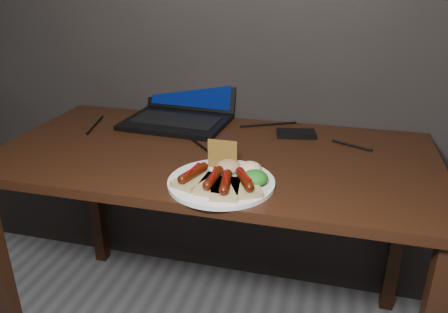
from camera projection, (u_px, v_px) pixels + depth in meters
desk at (214, 176)px, 1.44m from camera, size 1.40×0.70×0.75m
laptop at (182, 107)px, 1.68m from camera, size 0.40×0.38×0.25m
hard_drive at (296, 134)px, 1.53m from camera, size 0.15×0.10×0.02m
desk_cables at (219, 133)px, 1.55m from camera, size 1.02×0.40×0.01m
plate at (221, 182)px, 1.18m from camera, size 0.32×0.32×0.01m
bread_sausage_left at (193, 177)px, 1.17m from camera, size 0.10×0.13×0.04m
bread_sausage_center at (213, 181)px, 1.14m from camera, size 0.08×0.12×0.04m
bread_sausage_right at (244, 183)px, 1.13m from camera, size 0.11×0.13×0.04m
bread_sausage_extra at (226, 186)px, 1.12m from camera, size 0.09×0.12×0.04m
crispbread at (222, 154)px, 1.24m from camera, size 0.09×0.01×0.08m
salad_greens at (255, 178)px, 1.15m from camera, size 0.07×0.07×0.04m
salsa_mound at (228, 167)px, 1.21m from camera, size 0.07×0.07×0.04m
coleslaw_mound at (250, 168)px, 1.21m from camera, size 0.06×0.06×0.04m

